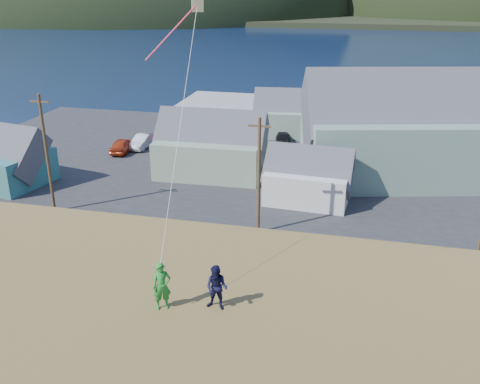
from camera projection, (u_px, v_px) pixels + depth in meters
The scene contains 15 objects.
ground at pixel (254, 243), 38.22m from camera, with size 900.00×900.00×0.00m, color #0A1638.
grass_strip at pixel (248, 255), 36.40m from camera, with size 110.00×8.00×0.10m, color #4C3D19.
waterfront_lot at pixel (289, 166), 53.54m from camera, with size 72.00×36.00×0.12m, color #28282B.
wharf at pixel (270, 108), 75.43m from camera, with size 26.00×14.00×0.90m, color gray.
far_shore at pixel (361, 5), 335.71m from camera, with size 900.00×320.00×2.00m, color black.
far_hills at pixel (428, 8), 282.10m from camera, with size 760.00×265.00×143.00m.
shed_teal at pixel (0, 157), 48.27m from camera, with size 9.45×7.45×6.68m.
shed_palegreen_near at pixel (211, 146), 50.38m from camera, with size 10.48×6.82×7.49m.
shed_white at pixel (308, 177), 44.34m from camera, with size 7.52×5.23×5.75m.
shed_palegreen_far at pixel (296, 114), 63.19m from camera, with size 10.41×6.58×6.65m.
utility_poles at pixel (251, 173), 37.93m from camera, with size 32.20×0.24×9.51m.
parked_cars at pixel (211, 142), 58.26m from camera, with size 22.06×11.44×1.58m.
kite_flyer_green at pixel (162, 286), 17.86m from camera, with size 0.62×0.41×1.71m, color #227D29.
kite_flyer_navy at pixel (217, 288), 17.86m from camera, with size 0.78×0.61×1.61m, color black.
kite_rig at pixel (193, 12), 20.15m from camera, with size 0.91×3.38×9.97m.
Camera 1 is at (6.84, -33.40, 17.67)m, focal length 40.00 mm.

